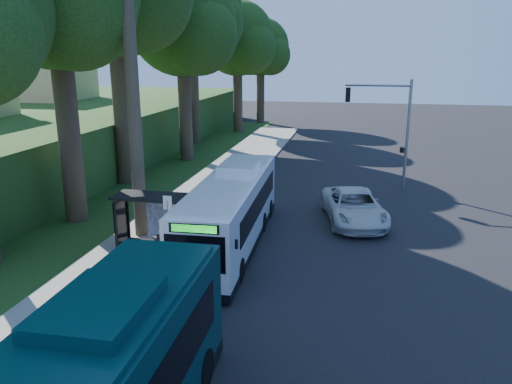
# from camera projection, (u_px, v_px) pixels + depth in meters

# --- Properties ---
(ground) EXTENTS (140.00, 140.00, 0.00)m
(ground) POSITION_uv_depth(u_px,v_px,m) (315.00, 238.00, 23.86)
(ground) COLOR black
(ground) RESTS_ON ground
(sidewalk) EXTENTS (4.50, 70.00, 0.12)m
(sidewalk) POSITION_uv_depth(u_px,v_px,m) (171.00, 226.00, 25.26)
(sidewalk) COLOR gray
(sidewalk) RESTS_ON ground
(red_curb) EXTENTS (0.25, 30.00, 0.13)m
(red_curb) POSITION_uv_depth(u_px,v_px,m) (188.00, 261.00, 21.03)
(red_curb) COLOR maroon
(red_curb) RESTS_ON ground
(grass_verge) EXTENTS (8.00, 70.00, 0.06)m
(grass_verge) POSITION_uv_depth(u_px,v_px,m) (114.00, 195.00, 31.08)
(grass_verge) COLOR #234719
(grass_verge) RESTS_ON ground
(bus_shelter) EXTENTS (3.20, 1.51, 2.55)m
(bus_shelter) POSITION_uv_depth(u_px,v_px,m) (147.00, 210.00, 22.08)
(bus_shelter) COLOR black
(bus_shelter) RESTS_ON ground
(stop_sign_pole) EXTENTS (0.35, 0.06, 3.17)m
(stop_sign_pole) POSITION_uv_depth(u_px,v_px,m) (168.00, 223.00, 19.63)
(stop_sign_pole) COLOR gray
(stop_sign_pole) RESTS_ON ground
(traffic_signal_pole) EXTENTS (4.10, 0.30, 7.00)m
(traffic_signal_pole) POSITION_uv_depth(u_px,v_px,m) (392.00, 121.00, 31.39)
(traffic_signal_pole) COLOR gray
(traffic_signal_pole) RESTS_ON ground
(hillside_backdrop) EXTENTS (24.00, 60.00, 8.80)m
(hillside_backdrop) POSITION_uv_depth(u_px,v_px,m) (23.00, 127.00, 42.54)
(hillside_backdrop) COLOR #234719
(hillside_backdrop) RESTS_ON ground
(tree_2) EXTENTS (8.82, 8.40, 15.12)m
(tree_2) POSITION_uv_depth(u_px,v_px,m) (183.00, 27.00, 38.45)
(tree_2) COLOR #382B1E
(tree_2) RESTS_ON ground
(tree_3) EXTENTS (10.08, 9.60, 17.28)m
(tree_3) POSITION_uv_depth(u_px,v_px,m) (192.00, 15.00, 45.98)
(tree_3) COLOR #382B1E
(tree_3) RESTS_ON ground
(tree_4) EXTENTS (8.40, 8.00, 14.14)m
(tree_4) POSITION_uv_depth(u_px,v_px,m) (238.00, 42.00, 53.66)
(tree_4) COLOR #382B1E
(tree_4) RESTS_ON ground
(tree_5) EXTENTS (7.35, 7.00, 12.86)m
(tree_5) POSITION_uv_depth(u_px,v_px,m) (261.00, 50.00, 61.22)
(tree_5) COLOR #382B1E
(tree_5) RESTS_ON ground
(white_bus) EXTENTS (2.87, 11.63, 3.44)m
(white_bus) POSITION_uv_depth(u_px,v_px,m) (231.00, 209.00, 22.62)
(white_bus) COLOR white
(white_bus) RESTS_ON ground
(pickup) EXTENTS (3.95, 6.40, 1.66)m
(pickup) POSITION_uv_depth(u_px,v_px,m) (354.00, 207.00, 25.93)
(pickup) COLOR silver
(pickup) RESTS_ON ground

